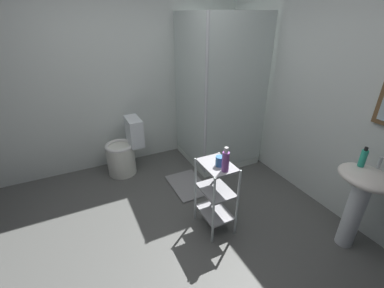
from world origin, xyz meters
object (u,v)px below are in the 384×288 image
hand_soap_bottle (363,158)px  conditioner_bottle_purple (226,161)px  storage_cart (216,191)px  rinse_cup (220,161)px  toilet (124,152)px  pedestal_sink (361,194)px  bath_mat (188,185)px  shower_stall (215,132)px

hand_soap_bottle → conditioner_bottle_purple: size_ratio=0.78×
storage_cart → rinse_cup: (0.03, 0.01, 0.35)m
toilet → storage_cart: 1.54m
pedestal_sink → bath_mat: pedestal_sink is taller
toilet → conditioner_bottle_purple: size_ratio=3.34×
hand_soap_bottle → rinse_cup: bearing=-122.0°
toilet → hand_soap_bottle: size_ratio=4.28×
shower_stall → bath_mat: (0.42, -0.63, -0.45)m
hand_soap_bottle → bath_mat: bearing=-145.7°
pedestal_sink → rinse_cup: bearing=-125.5°
storage_cart → hand_soap_bottle: (0.66, 1.01, 0.45)m
pedestal_sink → conditioner_bottle_purple: size_ratio=3.56×
toilet → rinse_cup: rinse_cup is taller
bath_mat → toilet: bearing=-137.3°
hand_soap_bottle → conditioner_bottle_purple: (-0.53, -1.01, -0.05)m
conditioner_bottle_purple → rinse_cup: (-0.09, 0.00, -0.05)m
shower_stall → rinse_cup: shower_stall is taller
bath_mat → shower_stall: bearing=123.6°
pedestal_sink → hand_soap_bottle: 0.32m
pedestal_sink → bath_mat: 1.85m
shower_stall → toilet: (-0.26, -1.24, -0.15)m
hand_soap_bottle → bath_mat: (-1.41, -0.96, -0.88)m
conditioner_bottle_purple → toilet: bearing=-159.8°
pedestal_sink → storage_cart: 1.25m
shower_stall → rinse_cup: bearing=-29.2°
storage_cart → toilet: bearing=-158.3°
storage_cart → rinse_cup: rinse_cup is taller
storage_cart → conditioner_bottle_purple: conditioner_bottle_purple is taller
storage_cart → shower_stall: bearing=149.9°
storage_cart → pedestal_sink: bearing=53.7°
rinse_cup → bath_mat: 1.10m
rinse_cup → pedestal_sink: bearing=54.5°
storage_cart → bath_mat: (-0.75, 0.05, -0.43)m
pedestal_sink → storage_cart: size_ratio=1.09×
shower_stall → storage_cart: 1.35m
pedestal_sink → hand_soap_bottle: (-0.08, 0.01, 0.31)m
storage_cart → hand_soap_bottle: 1.29m
conditioner_bottle_purple → bath_mat: (-0.88, 0.05, -0.83)m
rinse_cup → bath_mat: rinse_cup is taller
storage_cart → hand_soap_bottle: size_ratio=4.17×
hand_soap_bottle → bath_mat: hand_soap_bottle is taller
toilet → bath_mat: (0.67, 0.62, -0.31)m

